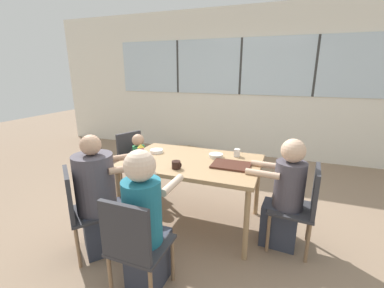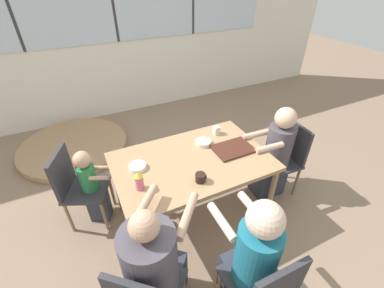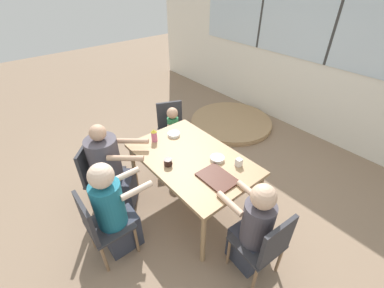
# 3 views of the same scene
# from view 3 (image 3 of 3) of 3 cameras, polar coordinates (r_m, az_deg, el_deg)

# --- Properties ---
(ground_plane) EXTENTS (16.00, 16.00, 0.00)m
(ground_plane) POSITION_cam_3_polar(r_m,az_deg,el_deg) (3.36, 0.00, -12.86)
(ground_plane) COLOR #8C725B
(wall_back_with_windows) EXTENTS (8.40, 0.08, 2.80)m
(wall_back_with_windows) POSITION_cam_3_polar(r_m,az_deg,el_deg) (4.59, 28.25, 17.82)
(wall_back_with_windows) COLOR white
(wall_back_with_windows) RESTS_ON ground_plane
(dining_table) EXTENTS (1.43, 0.92, 0.74)m
(dining_table) POSITION_cam_3_polar(r_m,az_deg,el_deg) (2.89, 0.00, -3.93)
(dining_table) COLOR tan
(dining_table) RESTS_ON ground_plane
(chair_for_woman_green_shirt) EXTENTS (0.56, 0.56, 0.84)m
(chair_for_woman_green_shirt) POSITION_cam_3_polar(r_m,az_deg,el_deg) (3.23, -20.47, -5.79)
(chair_for_woman_green_shirt) COLOR #333338
(chair_for_woman_green_shirt) RESTS_ON ground_plane
(chair_for_man_blue_shirt) EXTENTS (0.41, 0.41, 0.84)m
(chair_for_man_blue_shirt) POSITION_cam_3_polar(r_m,az_deg,el_deg) (2.68, -19.98, -16.28)
(chair_for_man_blue_shirt) COLOR #333338
(chair_for_man_blue_shirt) RESTS_ON ground_plane
(chair_for_man_teal_shirt) EXTENTS (0.43, 0.43, 0.84)m
(chair_for_man_teal_shirt) POSITION_cam_3_polar(r_m,az_deg,el_deg) (2.49, 16.17, -20.57)
(chair_for_man_teal_shirt) COLOR #333338
(chair_for_man_teal_shirt) RESTS_ON ground_plane
(chair_for_toddler) EXTENTS (0.53, 0.53, 0.84)m
(chair_for_toddler) POSITION_cam_3_polar(r_m,az_deg,el_deg) (3.89, -4.64, 4.16)
(chair_for_toddler) COLOR #333338
(chair_for_toddler) RESTS_ON ground_plane
(person_woman_green_shirt) EXTENTS (0.68, 0.70, 1.13)m
(person_woman_green_shirt) POSITION_cam_3_polar(r_m,az_deg,el_deg) (3.17, -17.63, -5.87)
(person_woman_green_shirt) COLOR #333847
(person_woman_green_shirt) RESTS_ON ground_plane
(person_man_blue_shirt) EXTENTS (0.32, 0.54, 1.14)m
(person_man_blue_shirt) POSITION_cam_3_polar(r_m,az_deg,el_deg) (2.67, -16.89, -14.36)
(person_man_blue_shirt) COLOR #333847
(person_man_blue_shirt) RESTS_ON ground_plane
(person_man_teal_shirt) EXTENTS (0.53, 0.33, 1.08)m
(person_man_teal_shirt) POSITION_cam_3_polar(r_m,az_deg,el_deg) (2.54, 13.34, -18.22)
(person_man_teal_shirt) COLOR #333847
(person_man_teal_shirt) RESTS_ON ground_plane
(person_toddler) EXTENTS (0.34, 0.27, 0.85)m
(person_toddler) POSITION_cam_3_polar(r_m,az_deg,el_deg) (3.81, -4.09, 2.06)
(person_toddler) COLOR #333847
(person_toddler) RESTS_ON ground_plane
(food_tray_dark) EXTENTS (0.38, 0.27, 0.02)m
(food_tray_dark) POSITION_cam_3_polar(r_m,az_deg,el_deg) (2.60, 5.63, -7.54)
(food_tray_dark) COLOR #472319
(food_tray_dark) RESTS_ON dining_table
(coffee_mug) EXTENTS (0.09, 0.09, 0.08)m
(coffee_mug) POSITION_cam_3_polar(r_m,az_deg,el_deg) (2.74, -5.34, -4.07)
(coffee_mug) COLOR black
(coffee_mug) RESTS_ON dining_table
(sippy_cup) EXTENTS (0.07, 0.07, 0.16)m
(sippy_cup) POSITION_cam_3_polar(r_m,az_deg,el_deg) (3.10, -8.42, 1.95)
(sippy_cup) COLOR #CC668C
(sippy_cup) RESTS_ON dining_table
(milk_carton_small) EXTENTS (0.06, 0.06, 0.09)m
(milk_carton_small) POSITION_cam_3_polar(r_m,az_deg,el_deg) (2.76, 10.36, -4.04)
(milk_carton_small) COLOR silver
(milk_carton_small) RESTS_ON dining_table
(bowl_white_shallow) EXTENTS (0.16, 0.16, 0.04)m
(bowl_white_shallow) POSITION_cam_3_polar(r_m,az_deg,el_deg) (2.82, 5.62, -3.24)
(bowl_white_shallow) COLOR silver
(bowl_white_shallow) RESTS_ON dining_table
(bowl_cereal) EXTENTS (0.15, 0.15, 0.04)m
(bowl_cereal) POSITION_cam_3_polar(r_m,az_deg,el_deg) (3.21, -4.06, 2.18)
(bowl_cereal) COLOR white
(bowl_cereal) RESTS_ON dining_table
(folded_table_stack) EXTENTS (1.51, 1.51, 0.09)m
(folded_table_stack) POSITION_cam_3_polar(r_m,az_deg,el_deg) (4.91, 8.67, 4.87)
(folded_table_stack) COLOR tan
(folded_table_stack) RESTS_ON ground_plane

